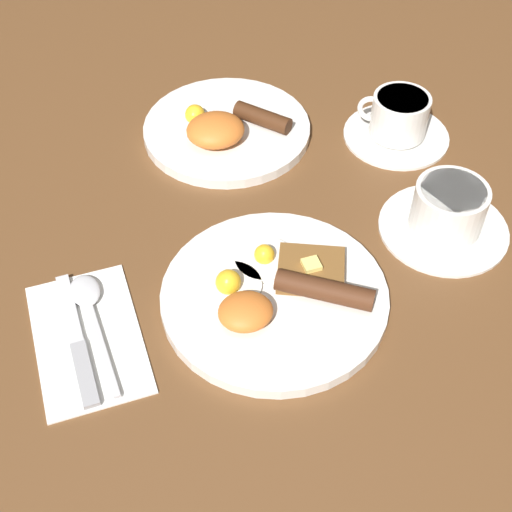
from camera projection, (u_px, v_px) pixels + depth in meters
ground_plane at (274, 301)px, 0.83m from camera, size 3.00×3.00×0.00m
breakfast_plate_near at (275, 294)px, 0.82m from camera, size 0.26×0.26×0.04m
breakfast_plate_far at (225, 129)px, 1.02m from camera, size 0.24×0.24×0.05m
teacup_near at (447, 213)px, 0.89m from camera, size 0.16×0.16×0.07m
teacup_far at (398, 121)px, 1.01m from camera, size 0.15×0.15×0.07m
napkin at (88, 337)px, 0.79m from camera, size 0.13×0.20×0.01m
knife at (78, 344)px, 0.78m from camera, size 0.04×0.19×0.01m
spoon at (89, 302)px, 0.82m from camera, size 0.05×0.18×0.01m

